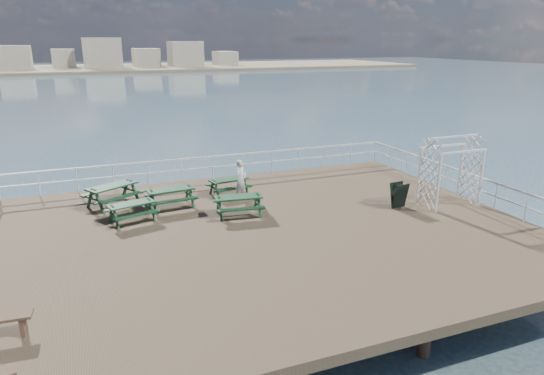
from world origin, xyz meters
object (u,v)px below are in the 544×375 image
at_px(picnic_table_a, 113,191).
at_px(picnic_table_e, 238,201).
at_px(picnic_table_c, 229,183).
at_px(picnic_table_d, 131,208).
at_px(picnic_table_b, 171,194).
at_px(trellis_arbor, 450,175).
at_px(person, 241,180).

xyz_separation_m(picnic_table_a, picnic_table_e, (4.22, -2.89, -0.06)).
bearing_deg(picnic_table_a, picnic_table_e, -64.59).
distance_m(picnic_table_c, picnic_table_d, 4.48).
xyz_separation_m(picnic_table_b, picnic_table_d, (-1.58, -0.98, -0.05)).
bearing_deg(picnic_table_e, picnic_table_b, 147.31).
bearing_deg(picnic_table_b, trellis_arbor, -25.46).
xyz_separation_m(picnic_table_a, picnic_table_b, (2.06, -1.08, -0.05)).
bearing_deg(picnic_table_d, trellis_arbor, -27.80).
height_order(trellis_arbor, person, trellis_arbor).
height_order(picnic_table_c, trellis_arbor, trellis_arbor).
relative_size(picnic_table_b, picnic_table_d, 1.02).
bearing_deg(picnic_table_c, picnic_table_a, 165.64).
height_order(picnic_table_c, picnic_table_d, same).
height_order(picnic_table_b, trellis_arbor, trellis_arbor).
relative_size(picnic_table_c, person, 1.10).
distance_m(picnic_table_b, picnic_table_e, 2.81).
bearing_deg(person, picnic_table_b, 141.20).
bearing_deg(picnic_table_c, picnic_table_b, -173.77).
xyz_separation_m(picnic_table_c, picnic_table_e, (-0.39, -2.56, 0.04)).
bearing_deg(picnic_table_a, trellis_arbor, -51.50).
bearing_deg(person, trellis_arbor, -65.47).
distance_m(picnic_table_a, trellis_arbor, 13.13).
xyz_separation_m(picnic_table_a, picnic_table_d, (0.48, -2.07, -0.10)).
relative_size(picnic_table_d, trellis_arbor, 0.68).
height_order(picnic_table_c, picnic_table_e, picnic_table_e).
bearing_deg(person, picnic_table_c, 72.12).
relative_size(picnic_table_e, person, 1.16).
height_order(picnic_table_a, picnic_table_e, picnic_table_a).
distance_m(picnic_table_e, trellis_arbor, 8.25).
xyz_separation_m(picnic_table_a, trellis_arbor, (12.22, -4.77, 0.62)).
bearing_deg(picnic_table_b, picnic_table_d, -153.57).
relative_size(picnic_table_d, person, 1.15).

